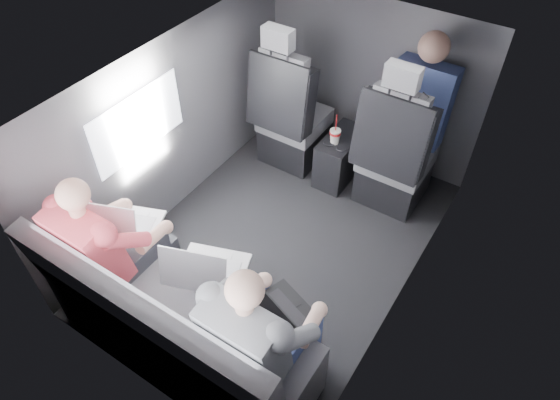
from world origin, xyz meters
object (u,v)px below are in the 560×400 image
Objects in this scene: center_console at (340,157)px; laptop_black at (280,313)px; rear_bench at (177,329)px; passenger_front_right at (421,104)px; front_seat_right at (394,160)px; laptop_silver at (206,268)px; laptop_white at (124,223)px; front_seat_left at (291,121)px; passenger_rear_left at (112,245)px; passenger_rear_right at (262,333)px; soda_cup at (335,136)px.

center_console is 1.84m from laptop_black.
rear_bench is 4.26× the size of laptop_black.
laptop_black is 0.43× the size of passenger_front_right.
front_seat_right reaches higher than laptop_silver.
passenger_front_right is at bearing 77.47° from rear_bench.
rear_bench is at bearing -23.26° from laptop_white.
front_seat_left is 0.49m from center_console.
passenger_rear_left is 1.03m from passenger_rear_right.
passenger_front_right is (0.48, 0.22, 0.56)m from center_console.
rear_bench is 1.35× the size of passenger_rear_right.
passenger_rear_left is at bearing -105.63° from soda_cup.
passenger_front_right is at bearing 31.86° from soda_cup.
front_seat_left reaches higher than laptop_black.
front_seat_left is 1.96m from rear_bench.
laptop_white is at bearing -93.86° from front_seat_left.
laptop_black is (0.54, -1.71, 0.43)m from center_console.
passenger_front_right is (0.48, 2.16, 0.45)m from rear_bench.
rear_bench is at bearing -89.38° from soda_cup.
center_console is 1.96m from passenger_rear_left.
laptop_white is at bearing -108.29° from center_console.
center_console is 1.94m from rear_bench.
rear_bench is 6.21× the size of soda_cup.
rear_bench is 0.60m from passenger_rear_left.
laptop_black is at bearing 83.56° from passenger_rear_right.
passenger_rear_left is at bearing -91.92° from front_seat_left.
passenger_front_right is (0.93, 0.26, 0.36)m from front_seat_left.
center_console is 1.75m from laptop_silver.
front_seat_left is at bearing -174.93° from center_console.
center_console is 1.84m from laptop_white.
passenger_rear_right is at bearing -74.28° from center_console.
center_console is at bearing 77.84° from soda_cup.
passenger_front_right is (-0.04, 2.06, 0.14)m from passenger_rear_right.
laptop_silver is 0.48m from laptop_black.
front_seat_right is 1.69m from laptop_black.
passenger_rear_right is (0.07, -1.81, 0.21)m from front_seat_right.
passenger_front_right reaches higher than soda_cup.
rear_bench is 0.67m from laptop_black.
front_seat_left and front_seat_right have the same top height.
soda_cup is 0.69× the size of laptop_black.
front_seat_left reaches higher than laptop_white.
passenger_front_right is (-0.06, 1.93, 0.13)m from laptop_black.
laptop_white is (-0.56, 0.24, 0.33)m from rear_bench.
passenger_front_right is at bearing 24.43° from center_console.
rear_bench is 1.86m from soda_cup.
laptop_silver is 0.50× the size of passenger_front_right.
passenger_rear_left is at bearing 179.99° from passenger_rear_right.
center_console is 0.40× the size of passenger_rear_right.
soda_cup is (-0.02, 1.85, 0.16)m from rear_bench.
front_seat_left reaches higher than passenger_rear_right.
laptop_silver is at bearing 77.60° from rear_bench.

